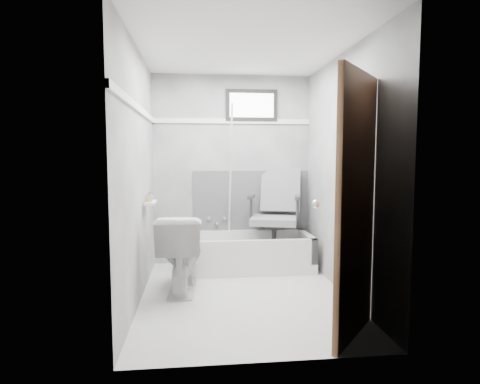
{
  "coord_description": "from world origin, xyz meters",
  "views": [
    {
      "loc": [
        -0.46,
        -3.84,
        1.38
      ],
      "look_at": [
        0.0,
        0.35,
        1.0
      ],
      "focal_mm": 30.0,
      "sensor_mm": 36.0,
      "label": 1
    }
  ],
  "objects": [
    {
      "name": "ceiling",
      "position": [
        0.0,
        0.0,
        2.4
      ],
      "size": [
        2.6,
        2.6,
        0.0
      ],
      "primitive_type": "plane",
      "rotation": [
        3.14,
        0.0,
        0.0
      ],
      "color": "silver",
      "rests_on": "floor"
    },
    {
      "name": "trim_left",
      "position": [
        -0.99,
        0.0,
        1.82
      ],
      "size": [
        0.02,
        2.6,
        0.06
      ],
      "primitive_type": "cube",
      "color": "white",
      "rests_on": "wall_left"
    },
    {
      "name": "soap_bottle_a",
      "position": [
        -0.94,
        0.27,
        0.97
      ],
      "size": [
        0.07,
        0.07,
        0.11
      ],
      "primitive_type": "imported",
      "rotation": [
        0.0,
        0.0,
        0.38
      ],
      "color": "tan",
      "rests_on": "shelf"
    },
    {
      "name": "wall_back",
      "position": [
        0.0,
        1.3,
        1.2
      ],
      "size": [
        2.0,
        0.02,
        2.4
      ],
      "primitive_type": "cube",
      "color": "slate",
      "rests_on": "floor"
    },
    {
      "name": "backerboard",
      "position": [
        0.25,
        1.29,
        0.8
      ],
      "size": [
        1.5,
        0.02,
        0.78
      ],
      "primitive_type": "cube",
      "color": "#4C4C4F",
      "rests_on": "wall_back"
    },
    {
      "name": "shelf",
      "position": [
        -0.93,
        0.35,
        0.9
      ],
      "size": [
        0.1,
        0.32,
        0.02
      ],
      "primitive_type": "cube",
      "color": "white",
      "rests_on": "wall_left"
    },
    {
      "name": "toilet",
      "position": [
        -0.62,
        0.22,
        0.39
      ],
      "size": [
        0.49,
        0.82,
        0.78
      ],
      "primitive_type": "imported",
      "rotation": [
        0.0,
        0.0,
        3.08
      ],
      "color": "silver",
      "rests_on": "floor"
    },
    {
      "name": "wall_left",
      "position": [
        -1.0,
        0.0,
        1.2
      ],
      "size": [
        0.02,
        2.6,
        2.4
      ],
      "primitive_type": "cube",
      "color": "slate",
      "rests_on": "floor"
    },
    {
      "name": "office_chair",
      "position": [
        0.49,
        0.96,
        0.68
      ],
      "size": [
        0.8,
        0.8,
        1.12
      ],
      "primitive_type": null,
      "rotation": [
        0.0,
        0.0,
        -0.28
      ],
      "color": "slate",
      "rests_on": "bathtub"
    },
    {
      "name": "door",
      "position": [
        0.98,
        -1.28,
        1.0
      ],
      "size": [
        0.78,
        0.78,
        2.0
      ],
      "primitive_type": null,
      "color": "brown",
      "rests_on": "floor"
    },
    {
      "name": "bathtub",
      "position": [
        0.19,
        0.93,
        0.21
      ],
      "size": [
        1.5,
        0.7,
        0.42
      ],
      "primitive_type": null,
      "color": "silver",
      "rests_on": "floor"
    },
    {
      "name": "pole",
      "position": [
        -0.04,
        1.06,
        1.05
      ],
      "size": [
        0.02,
        0.61,
        1.87
      ],
      "primitive_type": "cylinder",
      "rotation": [
        0.3,
        0.0,
        0.0
      ],
      "color": "silver",
      "rests_on": "bathtub"
    },
    {
      "name": "wall_right",
      "position": [
        1.0,
        0.0,
        1.2
      ],
      "size": [
        0.02,
        2.6,
        2.4
      ],
      "primitive_type": "cube",
      "color": "slate",
      "rests_on": "floor"
    },
    {
      "name": "floor",
      "position": [
        0.0,
        0.0,
        0.0
      ],
      "size": [
        2.6,
        2.6,
        0.0
      ],
      "primitive_type": "plane",
      "color": "silver",
      "rests_on": "ground"
    },
    {
      "name": "trim_back",
      "position": [
        0.0,
        1.29,
        1.82
      ],
      "size": [
        2.0,
        0.02,
        0.06
      ],
      "primitive_type": "cube",
      "color": "white",
      "rests_on": "wall_back"
    },
    {
      "name": "wall_front",
      "position": [
        0.0,
        -1.3,
        1.2
      ],
      "size": [
        2.0,
        0.02,
        2.4
      ],
      "primitive_type": "cube",
      "color": "slate",
      "rests_on": "floor"
    },
    {
      "name": "soap_bottle_b",
      "position": [
        -0.94,
        0.41,
        0.96
      ],
      "size": [
        0.1,
        0.1,
        0.09
      ],
      "primitive_type": "imported",
      "rotation": [
        0.0,
        0.0,
        0.71
      ],
      "color": "slate",
      "rests_on": "shelf"
    },
    {
      "name": "window",
      "position": [
        0.25,
        1.29,
        2.02
      ],
      "size": [
        0.66,
        0.04,
        0.4
      ],
      "primitive_type": null,
      "color": "black",
      "rests_on": "wall_back"
    },
    {
      "name": "faucet",
      "position": [
        -0.2,
        1.27,
        0.55
      ],
      "size": [
        0.26,
        0.1,
        0.16
      ],
      "primitive_type": null,
      "color": "silver",
      "rests_on": "wall_back"
    }
  ]
}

